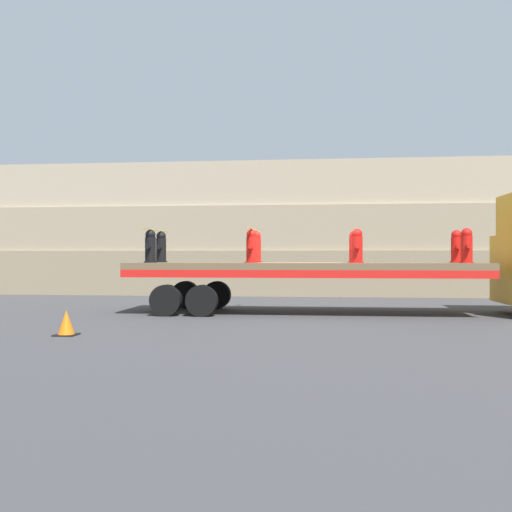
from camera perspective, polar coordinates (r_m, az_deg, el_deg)
ground_plane at (r=15.54m, az=4.85°, el=-5.72°), size 120.00×120.00×0.00m
rock_cliff at (r=23.40m, az=5.28°, el=2.67°), size 60.00×3.30×5.29m
flatbed_trailer at (r=15.48m, az=3.09°, el=-1.53°), size 9.44×2.51×1.37m
fire_hydrant_black_near_0 at (r=15.58m, az=-10.51°, el=0.93°), size 0.36×0.59×0.89m
fire_hydrant_black_far_0 at (r=16.60m, az=-9.47°, el=0.87°), size 0.36×0.59×0.89m
fire_hydrant_red_near_1 at (r=15.03m, az=-0.43°, el=0.97°), size 0.36×0.59×0.89m
fire_hydrant_red_far_1 at (r=16.08m, az=-0.00°, el=0.90°), size 0.36×0.59×0.89m
fire_hydrant_red_near_2 at (r=14.97m, az=10.07°, el=0.97°), size 0.36×0.59×0.89m
fire_hydrant_red_far_2 at (r=16.02m, az=9.81°, el=0.91°), size 0.36×0.59×0.89m
fire_hydrant_red_near_3 at (r=15.40m, az=20.31°, el=0.95°), size 0.36×0.59×0.89m
fire_hydrant_red_far_3 at (r=16.43m, az=19.41°, el=0.88°), size 0.36×0.59×0.89m
cargo_strap_rear at (r=16.10m, az=-9.97°, el=2.55°), size 0.05×2.60×0.01m
cargo_strap_middle at (r=15.57m, az=-0.21°, el=2.64°), size 0.05×2.60×0.01m
traffic_cone at (r=11.74m, az=-18.44°, el=-6.39°), size 0.42×0.42×0.49m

